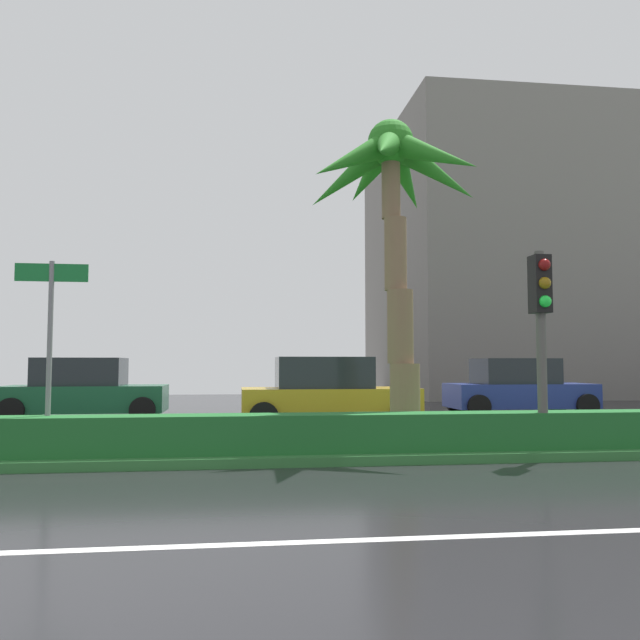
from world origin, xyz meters
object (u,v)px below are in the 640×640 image
at_px(street_name_sign, 50,329).
at_px(car_in_traffic_fourth, 518,388).
at_px(car_in_traffic_third, 327,393).
at_px(traffic_signal_median_right, 541,312).
at_px(palm_tree_centre_left, 392,192).
at_px(car_in_traffic_second, 84,390).

bearing_deg(street_name_sign, car_in_traffic_fourth, 35.67).
xyz_separation_m(car_in_traffic_third, car_in_traffic_fourth, (6.23, 2.83, 0.00)).
bearing_deg(street_name_sign, traffic_signal_median_right, -3.36).
relative_size(palm_tree_centre_left, car_in_traffic_third, 1.43).
xyz_separation_m(car_in_traffic_second, car_in_traffic_third, (6.38, -2.70, 0.00)).
bearing_deg(palm_tree_centre_left, car_in_traffic_third, 101.18).
height_order(street_name_sign, car_in_traffic_second, street_name_sign).
bearing_deg(car_in_traffic_third, car_in_traffic_fourth, 24.38).
distance_m(palm_tree_centre_left, car_in_traffic_second, 10.42).
bearing_deg(car_in_traffic_second, street_name_sign, -81.02).
relative_size(car_in_traffic_second, car_in_traffic_third, 1.00).
relative_size(palm_tree_centre_left, car_in_traffic_fourth, 1.43).
xyz_separation_m(palm_tree_centre_left, car_in_traffic_second, (-7.12, 6.43, -4.07)).
height_order(traffic_signal_median_right, car_in_traffic_fourth, traffic_signal_median_right).
distance_m(palm_tree_centre_left, traffic_signal_median_right, 3.80).
relative_size(traffic_signal_median_right, street_name_sign, 1.09).
relative_size(street_name_sign, car_in_traffic_fourth, 0.70).
relative_size(street_name_sign, car_in_traffic_second, 0.70).
bearing_deg(car_in_traffic_second, car_in_traffic_fourth, 0.56).
bearing_deg(car_in_traffic_fourth, traffic_signal_median_right, -112.16).
bearing_deg(car_in_traffic_third, palm_tree_centre_left, -78.82).
distance_m(traffic_signal_median_right, car_in_traffic_second, 12.55).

